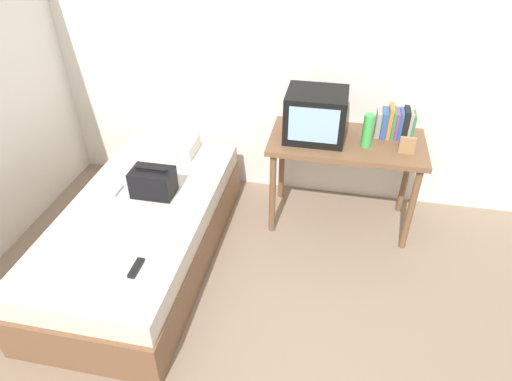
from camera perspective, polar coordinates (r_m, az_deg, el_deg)
The scene contains 13 objects.
ground_plane at distance 2.86m, azimuth -3.43°, elevation -21.64°, with size 8.00×8.00×0.00m, color #84705B.
wall_back at distance 3.69m, azimuth 3.84°, elevation 17.94°, with size 5.20×0.10×2.60m, color silver.
bed at distance 3.42m, azimuth -14.20°, elevation -5.19°, with size 1.00×2.00×0.49m.
desk at distance 3.50m, azimuth 11.35°, elevation 4.92°, with size 1.16×0.60×0.77m.
tv at distance 3.37m, azimuth 7.61°, elevation 9.50°, with size 0.44×0.39×0.36m.
water_bottle at distance 3.34m, azimuth 14.03°, elevation 7.40°, with size 0.08×0.08×0.25m, color green.
book_row at distance 3.54m, azimuth 17.27°, elevation 8.18°, with size 0.28×0.16×0.24m.
picture_frame at distance 3.36m, azimuth 18.68°, elevation 5.47°, with size 0.11×0.02×0.13m, color #9E754C.
pillow at distance 3.82m, azimuth -10.67°, elevation 5.62°, with size 0.41×0.30×0.11m, color silver.
handbag at distance 3.30m, azimuth -12.96°, elevation 1.05°, with size 0.30×0.20×0.22m.
magazine at distance 3.14m, azimuth -20.04°, elevation -4.67°, with size 0.21×0.29×0.01m, color white.
remote_dark at distance 2.77m, azimuth -15.01°, elevation -9.48°, with size 0.04×0.16×0.02m, color black.
remote_silver at distance 3.44m, azimuth -17.31°, elevation -0.02°, with size 0.04×0.14×0.02m, color #B7B7BC.
Camera 1 is at (0.46, -1.50, 2.40)m, focal length 31.43 mm.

